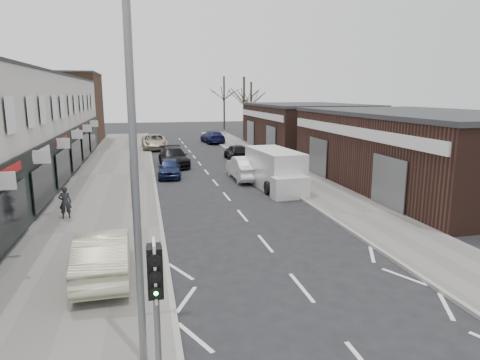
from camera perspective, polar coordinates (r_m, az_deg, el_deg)
ground at (r=11.93m, az=11.76°, el=-17.91°), size 160.00×160.00×0.00m
pavement_left at (r=32.00m, az=-16.53°, el=0.66°), size 5.50×64.00×0.12m
pavement_right at (r=33.53m, az=5.29°, el=1.57°), size 3.50×64.00×0.12m
brick_block_far at (r=55.17m, az=-22.36°, el=8.76°), size 8.00×10.00×8.00m
right_unit_near at (r=29.14m, az=23.15°, el=3.55°), size 10.00×18.00×4.50m
right_unit_far at (r=46.74m, az=8.72°, el=6.99°), size 10.00×16.00×4.50m
tree_far_a at (r=59.25m, az=0.53°, el=5.86°), size 3.60×3.60×8.00m
tree_far_b at (r=65.64m, az=1.46°, el=6.41°), size 3.60×3.60×7.50m
tree_far_c at (r=70.85m, az=-2.10°, el=6.77°), size 3.60×3.60×8.50m
traffic_light at (r=8.13m, az=-11.21°, el=-13.40°), size 0.28×0.60×3.10m
street_lamp at (r=8.68m, az=-12.84°, el=3.35°), size 2.23×0.22×8.00m
warning_sign at (r=21.71m, az=-14.29°, el=1.57°), size 0.12×0.80×2.70m
white_van at (r=26.61m, az=4.76°, el=1.30°), size 2.59×6.26×2.37m
sedan_on_pavement at (r=14.28m, az=-17.78°, el=-9.32°), size 1.72×4.58×1.49m
pedestrian at (r=21.30m, az=-22.29°, el=-2.76°), size 0.61×0.45×1.52m
parked_car_left_a at (r=30.50m, az=-9.38°, el=1.60°), size 1.84×3.94×1.31m
parked_car_left_b at (r=35.05m, az=-8.83°, el=3.04°), size 2.44×5.26×1.49m
parked_car_left_c at (r=46.20m, az=-11.31°, el=5.02°), size 2.75×5.69×1.56m
parked_car_right_a at (r=29.31m, az=0.69°, el=1.68°), size 1.73×4.95×1.63m
parked_car_right_b at (r=38.08m, az=-0.47°, el=3.79°), size 1.74×4.18×1.42m
parked_car_right_c at (r=51.14m, az=-3.66°, el=5.77°), size 2.58×5.27×1.47m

